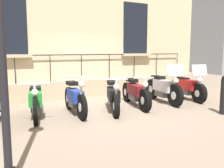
# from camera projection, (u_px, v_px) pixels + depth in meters

# --- Properties ---
(ground_plane) EXTENTS (60.00, 60.00, 0.00)m
(ground_plane) POSITION_uv_depth(u_px,v_px,m) (105.00, 108.00, 7.66)
(ground_plane) COLOR gray
(building_facade) EXTENTS (0.82, 10.91, 6.29)m
(building_facade) POSITION_uv_depth(u_px,v_px,m) (77.00, 15.00, 9.25)
(building_facade) COLOR #C6B28E
(building_facade) RESTS_ON ground_plane
(motorcycle_green) EXTENTS (1.99, 0.80, 0.98)m
(motorcycle_green) POSITION_uv_depth(u_px,v_px,m) (36.00, 101.00, 6.51)
(motorcycle_green) COLOR black
(motorcycle_green) RESTS_ON ground_plane
(motorcycle_blue) EXTENTS (1.99, 0.62, 1.11)m
(motorcycle_blue) POSITION_uv_depth(u_px,v_px,m) (75.00, 99.00, 6.90)
(motorcycle_blue) COLOR black
(motorcycle_blue) RESTS_ON ground_plane
(motorcycle_black) EXTENTS (1.99, 1.00, 1.01)m
(motorcycle_black) POSITION_uv_depth(u_px,v_px,m) (113.00, 97.00, 7.27)
(motorcycle_black) COLOR black
(motorcycle_black) RESTS_ON ground_plane
(motorcycle_maroon) EXTENTS (2.17, 0.78, 0.99)m
(motorcycle_maroon) POSITION_uv_depth(u_px,v_px,m) (136.00, 93.00, 7.89)
(motorcycle_maroon) COLOR black
(motorcycle_maroon) RESTS_ON ground_plane
(motorcycle_silver) EXTENTS (2.14, 0.73, 1.33)m
(motorcycle_silver) POSITION_uv_depth(u_px,v_px,m) (163.00, 89.00, 8.41)
(motorcycle_silver) COLOR black
(motorcycle_silver) RESTS_ON ground_plane
(motorcycle_red) EXTENTS (2.02, 0.75, 1.28)m
(motorcycle_red) POSITION_uv_depth(u_px,v_px,m) (188.00, 88.00, 8.94)
(motorcycle_red) COLOR black
(motorcycle_red) RESTS_ON ground_plane
(bollard) EXTENTS (0.19, 0.19, 1.08)m
(bollard) POSITION_uv_depth(u_px,v_px,m) (224.00, 95.00, 6.88)
(bollard) COLOR black
(bollard) RESTS_ON ground_plane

